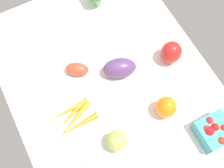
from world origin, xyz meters
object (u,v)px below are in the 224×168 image
Objects in this scene: berry_basket at (214,131)px; carrot_bunch at (73,119)px; heirloom_tomato_green at (117,141)px; eggplant at (120,68)px; bell_pepper_orange at (166,107)px; bell_pepper_red at (171,53)px; roma_tomato at (77,69)px.

carrot_bunch is at bearing -123.52° from berry_basket.
heirloom_tomato_green reaches higher than carrot_bunch.
heirloom_tomato_green is at bearing -100.53° from eggplant.
bell_pepper_orange is 22.11cm from bell_pepper_red.
berry_basket is (12.76, 31.78, -0.30)cm from heirloom_tomato_green.
carrot_bunch is 1.56× the size of berry_basket.
eggplant reaches higher than berry_basket.
heirloom_tomato_green is 31.58cm from roma_tomato.
roma_tomato is (-44.31, -32.13, -0.87)cm from berry_basket.
bell_pepper_orange is 18.42cm from berry_basket.
eggplant is at bearing 149.64° from heirloom_tomato_green.
berry_basket is (32.75, -2.66, -1.57)cm from bell_pepper_red.
bell_pepper_red is at bearing 175.36° from berry_basket.
heirloom_tomato_green is 39.84cm from bell_pepper_red.
heirloom_tomato_green is at bearing 33.75° from carrot_bunch.
heirloom_tomato_green is 0.43× the size of carrot_bunch.
bell_pepper_orange reaches higher than roma_tomato.
carrot_bunch is at bearing 93.87° from roma_tomato.
bell_pepper_red is (-5.11, 44.38, 3.86)cm from carrot_bunch.
heirloom_tomato_green is at bearing 124.41° from roma_tomato.
eggplant is 20.83cm from bell_pepper_red.
heirloom_tomato_green and berry_basket have the same top height.
eggplant is 16.32cm from roma_tomato.
heirloom_tomato_green is 0.59× the size of eggplant.
bell_pepper_red is at bearing 143.23° from bell_pepper_orange.
roma_tomato is at bearing -179.36° from heirloom_tomato_green.
eggplant is at bearing -154.18° from berry_basket.
heirloom_tomato_green is 18.08cm from carrot_bunch.
heirloom_tomato_green is 34.25cm from berry_basket.
roma_tomato is (-7.62, -14.38, -1.25)cm from eggplant.
roma_tomato is at bearing 171.92° from eggplant.
berry_basket is 1.25× the size of roma_tomato.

